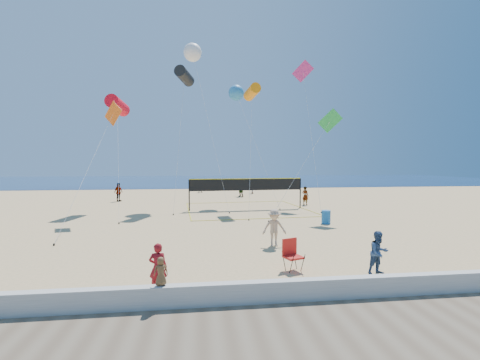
{
  "coord_description": "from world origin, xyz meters",
  "views": [
    {
      "loc": [
        -1.6,
        -11.56,
        3.87
      ],
      "look_at": [
        0.08,
        2.0,
        3.15
      ],
      "focal_mm": 24.0,
      "sensor_mm": 36.0,
      "label": 1
    }
  ],
  "objects": [
    {
      "name": "far_person_1",
      "position": [
        3.05,
        25.04,
        0.92
      ],
      "size": [
        1.43,
        1.69,
        1.83
      ],
      "primitive_type": "imported",
      "rotation": [
        0.0,
        0.0,
        -0.94
      ],
      "color": "gray",
      "rests_on": "ground"
    },
    {
      "name": "kite_6",
      "position": [
        -2.25,
        20.16,
        14.5
      ],
      "size": [
        3.91,
        8.32,
        15.37
      ],
      "rotation": [
        0.0,
        0.0,
        0.18
      ],
      "color": "white",
      "rests_on": "ground"
    },
    {
      "name": "far_person_3",
      "position": [
        -1.51,
        30.83,
        0.78
      ],
      "size": [
        0.78,
        0.61,
        1.57
      ],
      "primitive_type": "imported",
      "rotation": [
        0.0,
        0.0,
        0.02
      ],
      "color": "gray",
      "rests_on": "ground"
    },
    {
      "name": "boardwalk",
      "position": [
        0.0,
        -5.0,
        0.01
      ],
      "size": [
        32.0,
        3.6,
        0.03
      ],
      "primitive_type": "cube",
      "color": "brown",
      "rests_on": "ground"
    },
    {
      "name": "far_person_2",
      "position": [
        8.05,
        17.0,
        0.86
      ],
      "size": [
        0.72,
        0.75,
        1.72
      ],
      "primitive_type": "imported",
      "rotation": [
        0.0,
        0.0,
        2.27
      ],
      "color": "gray",
      "rests_on": "ground"
    },
    {
      "name": "far_person_4",
      "position": [
        5.07,
        28.82,
        0.81
      ],
      "size": [
        0.91,
        1.18,
        1.62
      ],
      "primitive_type": "imported",
      "rotation": [
        0.0,
        0.0,
        1.24
      ],
      "color": "gray",
      "rests_on": "ground"
    },
    {
      "name": "kite_4",
      "position": [
        7.28,
        10.13,
        6.54
      ],
      "size": [
        5.56,
        1.49,
        7.72
      ],
      "rotation": [
        0.0,
        0.0,
        -0.03
      ],
      "color": "green",
      "rests_on": "ground"
    },
    {
      "name": "trash_barrel",
      "position": [
        6.38,
        7.97,
        0.42
      ],
      "size": [
        0.59,
        0.59,
        0.85
      ],
      "primitive_type": "cylinder",
      "rotation": [
        0.0,
        0.0,
        0.05
      ],
      "color": "#1B64B0",
      "rests_on": "ground"
    },
    {
      "name": "camp_chair",
      "position": [
        1.66,
        -0.46,
        0.64
      ],
      "size": [
        0.76,
        0.88,
        1.25
      ],
      "rotation": [
        0.0,
        0.0,
        0.34
      ],
      "color": "red",
      "rests_on": "ground"
    },
    {
      "name": "kite_0",
      "position": [
        -8.39,
        16.41,
        8.65
      ],
      "size": [
        2.42,
        8.43,
        9.39
      ],
      "rotation": [
        0.0,
        0.0,
        -0.14
      ],
      "color": "red",
      "rests_on": "ground"
    },
    {
      "name": "kite_3",
      "position": [
        -7.58,
        11.23,
        6.9
      ],
      "size": [
        1.65,
        7.93,
        8.13
      ],
      "rotation": [
        0.0,
        0.0,
        -0.43
      ],
      "color": "orange",
      "rests_on": "ground"
    },
    {
      "name": "ground",
      "position": [
        0.0,
        0.0,
        0.0
      ],
      "size": [
        120.0,
        120.0,
        0.0
      ],
      "primitive_type": "plane",
      "color": "tan",
      "rests_on": "ground"
    },
    {
      "name": "seawall",
      "position": [
        0.0,
        -3.0,
        0.3
      ],
      "size": [
        32.0,
        0.3,
        0.6
      ],
      "primitive_type": "cube",
      "color": "silver",
      "rests_on": "ground"
    },
    {
      "name": "kite_5",
      "position": [
        8.22,
        18.39,
        12.14
      ],
      "size": [
        1.98,
        6.98,
        13.73
      ],
      "rotation": [
        0.0,
        0.0,
        -0.18
      ],
      "color": "#E1317E",
      "rests_on": "ground"
    },
    {
      "name": "woman",
      "position": [
        -2.88,
        -1.91,
        0.74
      ],
      "size": [
        0.57,
        0.39,
        1.49
      ],
      "primitive_type": "imported",
      "rotation": [
        0.0,
        0.0,
        3.07
      ],
      "color": "maroon",
      "rests_on": "ground"
    },
    {
      "name": "kite_7",
      "position": [
        1.92,
        19.74,
        10.7
      ],
      "size": [
        4.01,
        6.43,
        11.45
      ],
      "rotation": [
        0.0,
        0.0,
        0.28
      ],
      "color": "#2879BA",
      "rests_on": "ground"
    },
    {
      "name": "kite_2",
      "position": [
        2.8,
        15.59,
        9.89
      ],
      "size": [
        1.82,
        7.11,
        10.49
      ],
      "rotation": [
        0.0,
        0.0,
        0.16
      ],
      "color": "orange",
      "rests_on": "ground"
    },
    {
      "name": "bystander_b",
      "position": [
        1.81,
        2.93,
        0.87
      ],
      "size": [
        1.14,
        0.68,
        1.73
      ],
      "primitive_type": "imported",
      "rotation": [
        0.0,
        0.0,
        -0.03
      ],
      "color": "tan",
      "rests_on": "ground"
    },
    {
      "name": "bystander_a",
      "position": [
        4.56,
        -1.23,
        0.75
      ],
      "size": [
        0.81,
        0.68,
        1.51
      ],
      "primitive_type": "imported",
      "rotation": [
        0.0,
        0.0,
        0.16
      ],
      "color": "navy",
      "rests_on": "ground"
    },
    {
      "name": "kite_1",
      "position": [
        -2.91,
        17.18,
        11.46
      ],
      "size": [
        1.72,
        5.95,
        12.13
      ],
      "rotation": [
        0.0,
        0.0,
        -0.31
      ],
      "color": "black",
      "rests_on": "ground"
    },
    {
      "name": "far_person_0",
      "position": [
        -9.83,
        21.99,
        0.94
      ],
      "size": [
        0.91,
        1.19,
        1.88
      ],
      "primitive_type": "imported",
      "rotation": [
        0.0,
        0.0,
        1.1
      ],
      "color": "gray",
      "rests_on": "ground"
    },
    {
      "name": "volleyball_net",
      "position": [
        2.25,
        14.94,
        1.8
      ],
      "size": [
        10.38,
        10.24,
        2.6
      ],
      "rotation": [
        0.0,
        0.0,
        0.07
      ],
      "color": "black",
      "rests_on": "ground"
    },
    {
      "name": "toddler",
      "position": [
        -2.66,
        -2.96,
        0.98
      ],
      "size": [
        0.41,
        0.3,
        0.77
      ],
      "primitive_type": "imported",
      "rotation": [
        0.0,
        0.0,
        3.3
      ],
      "color": "brown",
      "rests_on": "seawall"
    },
    {
      "name": "ocean",
      "position": [
        0.0,
        62.0,
        0.01
      ],
      "size": [
        140.0,
        50.0,
        0.03
      ],
      "primitive_type": "cube",
      "color": "#10214D",
      "rests_on": "ground"
    }
  ]
}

